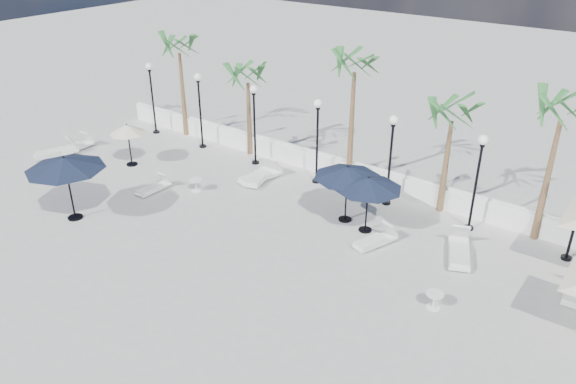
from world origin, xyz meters
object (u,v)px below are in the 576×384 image
Objects in this scene: lounger_0 at (56,151)px; lounger_1 at (76,146)px; lounger_6 at (459,250)px; parasol_navy_mid at (347,172)px; lounger_4 at (259,175)px; parasol_cream_small at (127,130)px; lounger_2 at (260,175)px; lounger_3 at (153,187)px; parasol_navy_right at (368,183)px; parasol_navy_left at (65,164)px; lounger_5 at (376,240)px; lounger_7 at (575,290)px.

lounger_1 is at bearing 105.03° from lounger_0.
parasol_navy_mid reaches higher than lounger_6.
lounger_4 reaches higher than lounger_0.
parasol_cream_small is (-10.99, -1.43, -0.28)m from parasol_navy_mid.
lounger_2 reaches higher than lounger_1.
lounger_3 is at bearing -23.72° from parasol_cream_small.
lounger_6 is 3.96m from parasol_navy_right.
parasol_navy_right is at bearing 31.30° from parasol_navy_left.
parasol_cream_small reaches higher than lounger_5.
parasol_navy_left is at bearing -176.63° from lounger_6.
lounger_2 is at bearing 153.61° from lounger_6.
lounger_3 is (-3.04, -3.60, -0.06)m from lounger_2.
lounger_2 reaches higher than lounger_5.
lounger_1 is 0.88× the size of lounger_4.
parasol_navy_right is (5.98, -1.09, 1.73)m from lounger_2.
lounger_4 is 6.35m from parasol_navy_right.
lounger_0 is at bearing -177.48° from lounger_3.
parasol_navy_mid is (8.72, 6.18, -0.30)m from parasol_navy_left.
lounger_7 is (3.77, 0.02, -0.06)m from lounger_6.
parasol_navy_left is 5.30m from parasol_cream_small.
lounger_6 is 4.93m from parasol_navy_mid.
lounger_6 is (9.53, -0.75, 0.00)m from lounger_2.
lounger_4 is at bearing 61.85° from parasol_navy_left.
lounger_6 is at bearing 1.14° from parasol_navy_mid.
lounger_0 is 0.98× the size of lounger_2.
parasol_cream_small is at bearing -174.90° from lounger_4.
lounger_2 is at bearing 41.73° from lounger_0.
lounger_0 is at bearing -176.20° from lounger_7.
lounger_5 is 2.93m from lounger_6.
parasol_navy_left is at bearing -133.54° from lounger_4.
lounger_4 is 1.06× the size of parasol_cream_small.
parasol_navy_right reaches higher than parasol_cream_small.
lounger_0 is 10.57m from lounger_2.
parasol_navy_mid reaches higher than lounger_5.
parasol_cream_small is (3.81, 1.51, 1.51)m from lounger_0.
lounger_1 is 0.76× the size of parasol_navy_right.
lounger_1 is at bearing -156.80° from lounger_5.
lounger_3 is 0.79× the size of parasol_cream_small.
lounger_2 is 7.02m from lounger_5.
parasol_navy_mid is (7.98, 2.76, 1.85)m from lounger_3.
lounger_0 is at bearing -168.77° from parasol_navy_mid.
parasol_cream_small reaches higher than lounger_0.
lounger_2 is 0.85× the size of parasol_navy_mid.
lounger_5 is (16.55, 0.95, -0.02)m from lounger_1.
lounger_0 is at bearing 151.97° from parasol_navy_left.
lounger_0 reaches higher than lounger_7.
parasol_navy_mid is at bearing 20.04° from lounger_3.
lounger_2 is at bearing 20.60° from parasol_cream_small.
parasol_navy_right reaches higher than lounger_2.
parasol_navy_right reaches higher than lounger_7.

